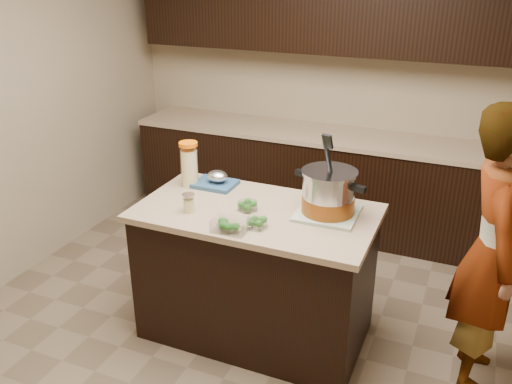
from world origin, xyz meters
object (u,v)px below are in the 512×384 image
Objects in this scene: stock_pot at (329,195)px; person at (494,253)px; island at (256,273)px; lemonade_pitcher at (189,166)px.

person reaches higher than stock_pot.
stock_pot is (0.42, 0.11, 0.58)m from island.
island is 0.87× the size of person.
person is (1.92, -0.07, -0.20)m from lemonade_pitcher.
person is at bearing -1.98° from lemonade_pitcher.
person reaches higher than lemonade_pitcher.
person is (0.94, 0.01, -0.19)m from stock_pot.
stock_pot is 0.99m from lemonade_pitcher.
island is 1.42m from person.
lemonade_pitcher is 0.18× the size of person.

